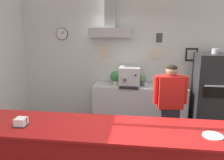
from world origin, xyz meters
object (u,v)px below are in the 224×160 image
Objects in this scene: shop_worker at (169,110)px; napkin_holder at (21,122)px; espresso_machine at (130,77)px; potted_rosemary at (116,77)px; potted_thyme at (142,80)px; condiment_plate at (213,136)px; potted_sage at (167,81)px; pizza_oven at (211,94)px.

shop_worker is 10.61× the size of napkin_holder.
espresso_machine is 1.61× the size of potted_rosemary.
potted_rosemary is 2.84m from napkin_holder.
potted_thyme is 1.09× the size of condiment_plate.
napkin_holder is (-1.92, -2.71, 0.08)m from potted_sage.
condiment_plate is (-0.68, -2.48, 0.25)m from pizza_oven.
potted_sage is 1.08× the size of condiment_plate.
napkin_holder is at bearing -117.15° from potted_thyme.
potted_thyme is 2.79m from condiment_plate.
condiment_plate is (0.29, -1.35, 0.22)m from shop_worker.
napkin_holder is (-2.81, -2.49, 0.29)m from pizza_oven.
napkin_holder is at bearing -179.66° from condiment_plate.
potted_sage is 2.71m from condiment_plate.
pizza_oven is 5.69× the size of potted_rosemary.
potted_rosemary is (-1.05, 1.37, 0.23)m from shop_worker.
espresso_machine is 0.29m from potted_thyme.
pizza_oven is 0.94m from potted_sage.
potted_rosemary reaches higher than condiment_plate.
espresso_machine is at bearing -176.69° from potted_sage.
napkin_holder reaches higher than potted_sage.
shop_worker reaches higher than potted_sage.
napkin_holder is at bearing -106.19° from potted_rosemary.
shop_worker is at bearing -60.65° from espresso_machine.
shop_worker is (-0.97, -1.13, 0.03)m from pizza_oven.
potted_rosemary is (-1.13, 0.01, 0.05)m from potted_sage.
shop_worker is 5.18× the size of potted_rosemary.
potted_sage is at bearing 3.31° from espresso_machine.
condiment_plate is at bearing 95.91° from shop_worker.
potted_sage is 3.33m from napkin_holder.
espresso_machine reaches higher than potted_sage.
pizza_oven is 2.04m from potted_rosemary.
napkin_holder is at bearing -125.26° from potted_sage.
potted_sage is (0.08, 1.36, 0.18)m from shop_worker.
pizza_oven reaches higher than shop_worker.
espresso_machine reaches higher than condiment_plate.
potted_thyme is 3.03m from napkin_holder.
potted_sage is 1.13m from potted_rosemary.
pizza_oven reaches higher than potted_sage.
potted_rosemary is at bearing 173.34° from pizza_oven.
pizza_oven is 1.49m from shop_worker.
condiment_plate is (1.03, -2.65, -0.03)m from espresso_machine.
pizza_oven reaches higher than espresso_machine.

